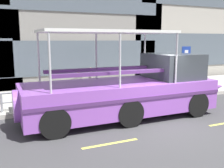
{
  "coord_description": "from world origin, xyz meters",
  "views": [
    {
      "loc": [
        -5.28,
        -7.42,
        3.08
      ],
      "look_at": [
        -1.16,
        1.86,
        1.3
      ],
      "focal_mm": 40.9,
      "sensor_mm": 36.0,
      "label": 1
    }
  ],
  "objects_px": {
    "pedestrian_mid_left": "(91,80)",
    "pedestrian_mid_right": "(79,81)",
    "duck_tour_boat": "(132,89)",
    "pedestrian_near_bow": "(160,72)",
    "parking_sign": "(185,61)"
  },
  "relations": [
    {
      "from": "pedestrian_mid_left",
      "to": "pedestrian_mid_right",
      "type": "height_order",
      "value": "pedestrian_mid_left"
    },
    {
      "from": "duck_tour_boat",
      "to": "pedestrian_mid_left",
      "type": "relative_size",
      "value": 6.2
    },
    {
      "from": "duck_tour_boat",
      "to": "pedestrian_mid_left",
      "type": "bearing_deg",
      "value": 103.07
    },
    {
      "from": "pedestrian_near_bow",
      "to": "pedestrian_mid_left",
      "type": "bearing_deg",
      "value": -179.87
    },
    {
      "from": "pedestrian_near_bow",
      "to": "pedestrian_mid_right",
      "type": "relative_size",
      "value": 1.18
    },
    {
      "from": "pedestrian_near_bow",
      "to": "pedestrian_mid_left",
      "type": "relative_size",
      "value": 1.16
    },
    {
      "from": "parking_sign",
      "to": "pedestrian_near_bow",
      "type": "height_order",
      "value": "parking_sign"
    },
    {
      "from": "parking_sign",
      "to": "pedestrian_mid_left",
      "type": "relative_size",
      "value": 1.64
    },
    {
      "from": "pedestrian_mid_left",
      "to": "pedestrian_mid_right",
      "type": "xyz_separation_m",
      "value": [
        -0.65,
        -0.1,
        -0.02
      ]
    },
    {
      "from": "pedestrian_mid_left",
      "to": "duck_tour_boat",
      "type": "bearing_deg",
      "value": -76.93
    },
    {
      "from": "parking_sign",
      "to": "pedestrian_mid_right",
      "type": "xyz_separation_m",
      "value": [
        -6.22,
        0.28,
        -0.8
      ]
    },
    {
      "from": "parking_sign",
      "to": "pedestrian_mid_left",
      "type": "xyz_separation_m",
      "value": [
        -5.57,
        0.38,
        -0.78
      ]
    },
    {
      "from": "pedestrian_mid_right",
      "to": "duck_tour_boat",
      "type": "bearing_deg",
      "value": -65.15
    },
    {
      "from": "pedestrian_near_bow",
      "to": "duck_tour_boat",
      "type": "bearing_deg",
      "value": -138.51
    },
    {
      "from": "parking_sign",
      "to": "duck_tour_boat",
      "type": "xyz_separation_m",
      "value": [
        -4.86,
        -2.65,
        -0.8
      ]
    }
  ]
}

